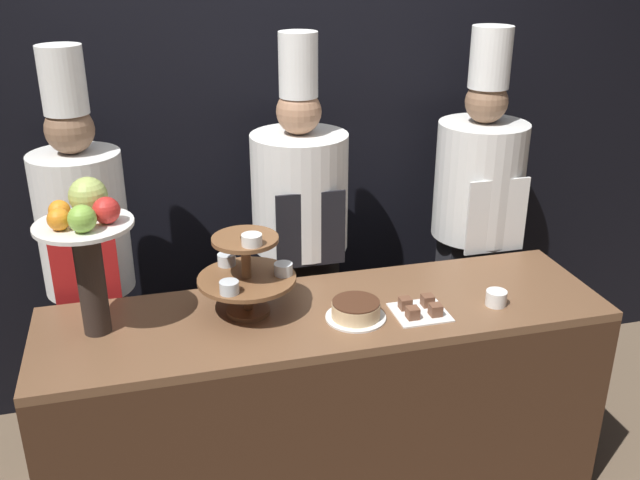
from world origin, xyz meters
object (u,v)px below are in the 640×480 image
chef_left (87,252)px  chef_center_right (476,213)px  cake_round (356,310)px  cake_square_tray (420,309)px  tiered_stand (247,271)px  cup_white (496,298)px  fruit_pedestal (87,237)px  chef_center_left (300,232)px

chef_left → chef_center_right: size_ratio=0.99×
cake_round → cake_square_tray: cake_round is taller
cake_square_tray → cake_round: bearing=174.4°
tiered_stand → cup_white: tiered_stand is taller
cup_white → chef_center_right: bearing=70.6°
chef_left → chef_center_right: 1.76m
cake_round → chef_center_right: size_ratio=0.12×
tiered_stand → cake_square_tray: size_ratio=1.82×
tiered_stand → cake_round: (0.38, -0.14, -0.14)m
fruit_pedestal → chef_center_right: size_ratio=0.30×
tiered_stand → cake_square_tray: 0.67m
cake_round → cup_white: cake_round is taller
chef_left → chef_center_left: (0.91, 0.00, -0.00)m
fruit_pedestal → cake_square_tray: (1.17, -0.18, -0.35)m
fruit_pedestal → chef_center_right: chef_center_right is taller
cake_square_tray → chef_center_left: chef_center_left is taller
tiered_stand → chef_center_left: (0.32, 0.48, -0.07)m
chef_left → cake_round: bearing=-32.8°
cake_round → cake_square_tray: 0.25m
cake_round → chef_center_left: size_ratio=0.12×
cake_round → chef_left: size_ratio=0.12×
cup_white → chef_left: chef_left is taller
tiered_stand → chef_center_right: size_ratio=0.20×
tiered_stand → chef_left: 0.77m
fruit_pedestal → chef_left: chef_left is taller
cup_white → fruit_pedestal: bearing=172.6°
cup_white → cake_square_tray: (-0.31, 0.01, -0.01)m
fruit_pedestal → cake_round: fruit_pedestal is taller
tiered_stand → cake_round: tiered_stand is taller
cake_square_tray → chef_left: bearing=151.9°
cup_white → cake_square_tray: 0.31m
fruit_pedestal → cake_square_tray: bearing=-8.8°
cup_white → chef_center_left: chef_center_left is taller
fruit_pedestal → cup_white: (1.48, -0.19, -0.34)m
fruit_pedestal → chef_left: 0.54m
cake_round → chef_left: (-0.97, 0.63, 0.08)m
cake_square_tray → chef_left: (-1.22, 0.65, 0.09)m
fruit_pedestal → chef_center_left: 1.01m
cake_round → chef_center_right: bearing=38.5°
tiered_stand → cup_white: 0.96m
tiered_stand → chef_center_right: (1.17, 0.48, -0.06)m
cup_white → chef_left: bearing=156.5°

